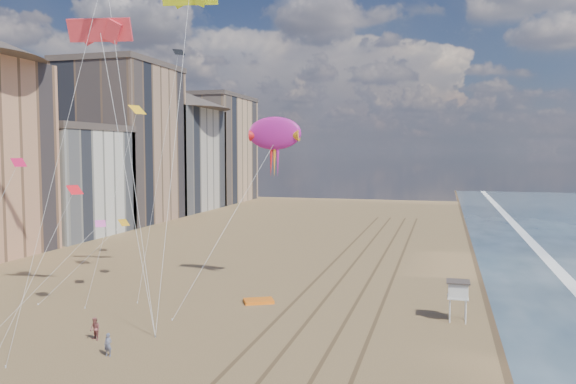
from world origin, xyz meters
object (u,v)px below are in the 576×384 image
object	(u,v)px
show_kite	(274,134)
kite_flyer_a	(108,345)
grounded_kite	(259,301)
lifeguard_stand	(458,290)
kite_flyer_b	(95,329)

from	to	relation	value
show_kite	kite_flyer_a	xyz separation A→B (m)	(-5.08, -19.48, -13.80)
grounded_kite	show_kite	world-z (taller)	show_kite
lifeguard_stand	kite_flyer_b	bearing A→B (deg)	-155.14
grounded_kite	kite_flyer_a	world-z (taller)	kite_flyer_a
grounded_kite	kite_flyer_a	bearing A→B (deg)	-136.99
lifeguard_stand	show_kite	world-z (taller)	show_kite
lifeguard_stand	kite_flyer_a	distance (m)	25.42
lifeguard_stand	kite_flyer_a	xyz separation A→B (m)	(-21.45, -13.54, -1.66)
lifeguard_stand	grounded_kite	world-z (taller)	lifeguard_stand
show_kite	kite_flyer_b	bearing A→B (deg)	-114.20
grounded_kite	kite_flyer_b	bearing A→B (deg)	-150.11
lifeguard_stand	grounded_kite	distance (m)	16.45
show_kite	kite_flyer_b	distance (m)	23.24
kite_flyer_b	show_kite	bearing A→B (deg)	88.73
lifeguard_stand	show_kite	xyz separation A→B (m)	(-16.37, 5.94, 12.14)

